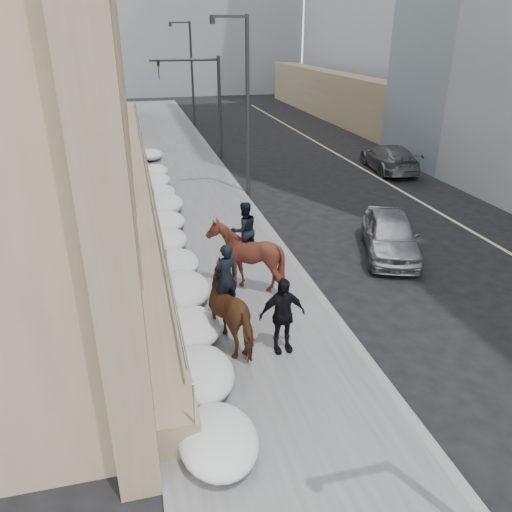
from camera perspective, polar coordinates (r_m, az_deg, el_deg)
The scene contains 14 objects.
ground at distance 11.89m, azimuth 0.86°, elevation -13.98°, with size 140.00×140.00×0.00m, color black.
sidewalk at distance 20.50m, azimuth -6.27°, elevation 3.36°, with size 5.00×80.00×0.12m, color #505052.
curb at distance 20.97m, azimuth 0.85°, elevation 4.00°, with size 0.24×80.00×0.12m, color slate.
lane_line at distance 24.12m, azimuth 19.34°, elevation 5.22°, with size 0.15×70.00×0.01m, color #BFB78C.
bg_building_far at distance 81.12m, azimuth -18.25°, elevation 25.22°, with size 24.00×12.00×20.00m, color gray.
streetlight_mid at distance 23.73m, azimuth -1.36°, elevation 17.65°, with size 1.71×0.24×8.00m.
streetlight_far at distance 43.39m, azimuth -7.57°, elevation 20.55°, with size 1.71×0.24×8.00m.
traffic_signal at distance 31.50m, azimuth -5.97°, elevation 18.16°, with size 4.10×0.22×6.00m.
snow_bank at distance 18.48m, azimuth -9.85°, elevation 2.08°, with size 1.70×18.10×0.76m.
mounted_horse_left at distance 12.40m, azimuth -2.43°, elevation -5.73°, with size 1.75×2.51×2.63m.
mounted_horse_right at distance 14.91m, azimuth -1.26°, elevation 0.32°, with size 2.17×2.33×2.74m.
pedestrian at distance 12.13m, azimuth 3.00°, elevation -6.77°, with size 1.16×0.48×1.98m, color black.
car_silver at distance 18.36m, azimuth 15.08°, elevation 2.39°, with size 1.78×4.42×1.51m, color #9A9BA1.
car_grey at distance 29.87m, azimuth 14.98°, elevation 10.78°, with size 2.07×5.09×1.48m, color #53565B.
Camera 1 is at (-2.41, -9.00, 7.39)m, focal length 35.00 mm.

